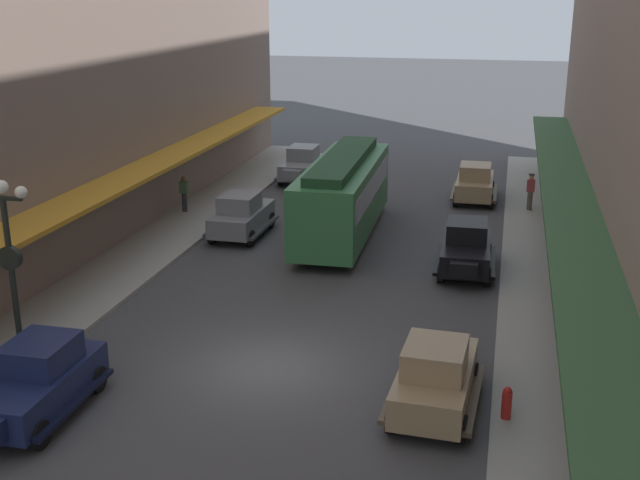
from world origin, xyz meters
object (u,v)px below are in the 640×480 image
object	(u,v)px
parked_car_5	(435,375)
parked_car_4	(302,163)
parked_car_2	(475,182)
lamp_post_with_clock	(11,267)
fire_hydrant	(507,402)
pedestrian_0	(184,194)
parked_car_3	(242,214)
pedestrian_1	(530,191)
parked_car_1	(466,246)
parked_car_0	(38,378)
streetcar	(343,193)

from	to	relation	value
parked_car_5	parked_car_4	bearing A→B (deg)	112.25
parked_car_2	lamp_post_with_clock	size ratio (longest dim) A/B	0.83
lamp_post_with_clock	fire_hydrant	bearing A→B (deg)	1.16
parked_car_5	pedestrian_0	distance (m)	19.79
parked_car_4	parked_car_3	bearing A→B (deg)	-89.66
parked_car_2	parked_car_4	bearing A→B (deg)	167.13
parked_car_2	pedestrian_1	world-z (taller)	parked_car_2
parked_car_1	parked_car_4	distance (m)	15.59
parked_car_1	parked_car_3	size ratio (longest dim) A/B	1.01
fire_hydrant	parked_car_0	bearing A→B (deg)	-168.95
parked_car_0	pedestrian_1	bearing A→B (deg)	61.28
parked_car_5	pedestrian_1	bearing A→B (deg)	82.61
parked_car_2	parked_car_4	xyz separation A→B (m)	(-9.20, 2.10, 0.00)
parked_car_2	fire_hydrant	xyz separation A→B (m)	(1.85, -20.95, -0.38)
parked_car_2	lamp_post_with_clock	distance (m)	23.93
streetcar	parked_car_4	bearing A→B (deg)	114.01
parked_car_1	parked_car_3	distance (m)	9.62
parked_car_4	parked_car_0	bearing A→B (deg)	-89.96
parked_car_1	streetcar	xyz separation A→B (m)	(-5.23, 3.03, 0.96)
parked_car_2	pedestrian_0	size ratio (longest dim) A/B	2.61
parked_car_1	pedestrian_0	world-z (taller)	parked_car_1
pedestrian_0	fire_hydrant	bearing A→B (deg)	-46.44
streetcar	lamp_post_with_clock	world-z (taller)	lamp_post_with_clock
parked_car_2	fire_hydrant	world-z (taller)	parked_car_2
parked_car_4	pedestrian_1	distance (m)	12.36
lamp_post_with_clock	fire_hydrant	distance (m)	12.98
parked_car_3	parked_car_4	distance (m)	10.20
lamp_post_with_clock	parked_car_4	bearing A→B (deg)	85.81
fire_hydrant	pedestrian_1	size ratio (longest dim) A/B	0.49
parked_car_2	pedestrian_0	distance (m)	13.91
pedestrian_0	pedestrian_1	size ratio (longest dim) A/B	0.98
parked_car_2	lamp_post_with_clock	xyz separation A→B (m)	(-10.90, -21.20, 2.04)
parked_car_0	parked_car_1	size ratio (longest dim) A/B	0.99
parked_car_0	parked_car_1	xyz separation A→B (m)	(9.40, 12.77, 0.00)
parked_car_3	pedestrian_0	bearing A→B (deg)	145.39
parked_car_2	streetcar	xyz separation A→B (m)	(-5.01, -7.30, 0.96)
pedestrian_0	parked_car_1	bearing A→B (deg)	-19.99
parked_car_1	pedestrian_1	bearing A→B (deg)	74.79
parked_car_1	streetcar	bearing A→B (deg)	149.91
parked_car_2	parked_car_3	size ratio (longest dim) A/B	1.00
parked_car_0	pedestrian_0	bearing A→B (deg)	101.48
parked_car_2	parked_car_1	bearing A→B (deg)	-88.77
lamp_post_with_clock	pedestrian_0	world-z (taller)	lamp_post_with_clock
parked_car_2	pedestrian_0	xyz separation A→B (m)	(-12.73, -5.62, 0.05)
parked_car_0	fire_hydrant	world-z (taller)	parked_car_0
parked_car_3	fire_hydrant	world-z (taller)	parked_car_3
parked_car_3	streetcar	world-z (taller)	streetcar
lamp_post_with_clock	pedestrian_1	distance (m)	23.86
parked_car_1	parked_car_5	bearing A→B (deg)	-90.57
parked_car_4	parked_car_1	bearing A→B (deg)	-52.84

